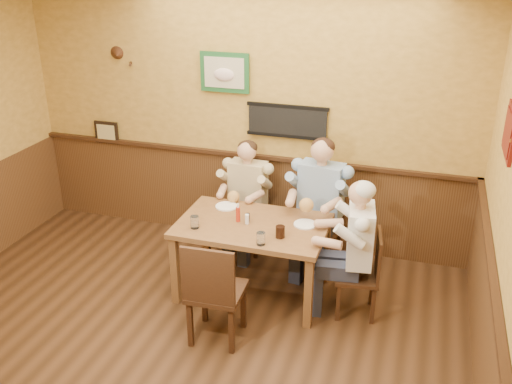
# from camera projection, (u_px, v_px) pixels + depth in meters

# --- Properties ---
(room) EXTENTS (5.02, 5.03, 2.81)m
(room) POSITION_uv_depth(u_px,v_px,m) (157.00, 174.00, 3.98)
(room) COLOR #331E0F
(room) RESTS_ON ground
(dining_table) EXTENTS (1.40, 0.90, 0.75)m
(dining_table) POSITION_uv_depth(u_px,v_px,m) (253.00, 232.00, 5.39)
(dining_table) COLOR brown
(dining_table) RESTS_ON ground
(chair_back_left) EXTENTS (0.40, 0.40, 0.81)m
(chair_back_left) POSITION_uv_depth(u_px,v_px,m) (248.00, 217.00, 6.27)
(chair_back_left) COLOR #3D2413
(chair_back_left) RESTS_ON ground
(chair_back_right) EXTENTS (0.46, 0.46, 0.90)m
(chair_back_right) POSITION_uv_depth(u_px,v_px,m) (319.00, 228.00, 5.92)
(chair_back_right) COLOR #3D2413
(chair_back_right) RESTS_ON ground
(chair_right_end) EXTENTS (0.43, 0.43, 0.83)m
(chair_right_end) POSITION_uv_depth(u_px,v_px,m) (357.00, 274.00, 5.17)
(chair_right_end) COLOR #3D2413
(chair_right_end) RESTS_ON ground
(chair_near_side) EXTENTS (0.47, 0.47, 0.97)m
(chair_near_side) POSITION_uv_depth(u_px,v_px,m) (217.00, 289.00, 4.81)
(chair_near_side) COLOR #3D2413
(chair_near_side) RESTS_ON ground
(diner_tan_shirt) EXTENTS (0.57, 0.57, 1.15)m
(diner_tan_shirt) POSITION_uv_depth(u_px,v_px,m) (248.00, 202.00, 6.20)
(diner_tan_shirt) COLOR beige
(diner_tan_shirt) RESTS_ON ground
(diner_blue_polo) EXTENTS (0.66, 0.66, 1.28)m
(diner_blue_polo) POSITION_uv_depth(u_px,v_px,m) (320.00, 211.00, 5.84)
(diner_blue_polo) COLOR #84A3C7
(diner_blue_polo) RESTS_ON ground
(diner_white_elder) EXTENTS (0.62, 0.62, 1.18)m
(diner_white_elder) POSITION_uv_depth(u_px,v_px,m) (359.00, 257.00, 5.10)
(diner_white_elder) COLOR silver
(diner_white_elder) RESTS_ON ground
(water_glass_left) EXTENTS (0.10, 0.10, 0.12)m
(water_glass_left) POSITION_uv_depth(u_px,v_px,m) (195.00, 222.00, 5.24)
(water_glass_left) COLOR silver
(water_glass_left) RESTS_ON dining_table
(water_glass_mid) EXTENTS (0.09, 0.09, 0.12)m
(water_glass_mid) POSITION_uv_depth(u_px,v_px,m) (261.00, 239.00, 4.96)
(water_glass_mid) COLOR white
(water_glass_mid) RESTS_ON dining_table
(cola_tumbler) EXTENTS (0.09, 0.09, 0.11)m
(cola_tumbler) POSITION_uv_depth(u_px,v_px,m) (280.00, 232.00, 5.08)
(cola_tumbler) COLOR black
(cola_tumbler) RESTS_ON dining_table
(hot_sauce_bottle) EXTENTS (0.05, 0.05, 0.16)m
(hot_sauce_bottle) POSITION_uv_depth(u_px,v_px,m) (238.00, 214.00, 5.36)
(hot_sauce_bottle) COLOR #B62613
(hot_sauce_bottle) RESTS_ON dining_table
(salt_shaker) EXTENTS (0.04, 0.04, 0.10)m
(salt_shaker) POSITION_uv_depth(u_px,v_px,m) (247.00, 219.00, 5.33)
(salt_shaker) COLOR white
(salt_shaker) RESTS_ON dining_table
(pepper_shaker) EXTENTS (0.04, 0.04, 0.08)m
(pepper_shaker) POSITION_uv_depth(u_px,v_px,m) (248.00, 217.00, 5.38)
(pepper_shaker) COLOR black
(pepper_shaker) RESTS_ON dining_table
(plate_far_left) EXTENTS (0.25, 0.25, 0.01)m
(plate_far_left) POSITION_uv_depth(u_px,v_px,m) (226.00, 206.00, 5.68)
(plate_far_left) COLOR white
(plate_far_left) RESTS_ON dining_table
(plate_far_right) EXTENTS (0.24, 0.24, 0.01)m
(plate_far_right) POSITION_uv_depth(u_px,v_px,m) (305.00, 224.00, 5.32)
(plate_far_right) COLOR white
(plate_far_right) RESTS_ON dining_table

